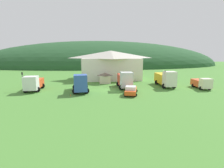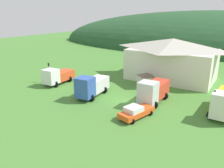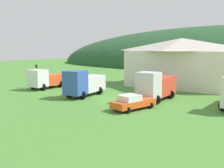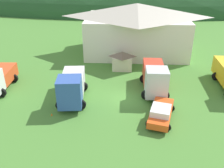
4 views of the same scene
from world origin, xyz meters
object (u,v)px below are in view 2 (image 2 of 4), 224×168
object	(u,v)px
play_shed_cream	(147,79)
tow_truck_silver	(153,91)
heavy_rig_striped	(224,101)
traffic_light_east	(214,101)
depot_building	(172,58)
traffic_light_west	(49,70)
service_pickup_orange	(136,112)
heavy_rig_white	(57,76)
box_truck_blue	(91,86)
traffic_cone_near_pickup	(71,100)

from	to	relation	value
play_shed_cream	tow_truck_silver	bearing A→B (deg)	-59.41
heavy_rig_striped	traffic_light_east	size ratio (longest dim) A/B	2.13
depot_building	tow_truck_silver	bearing A→B (deg)	-82.72
traffic_light_west	traffic_light_east	bearing A→B (deg)	-0.95
service_pickup_orange	traffic_light_west	distance (m)	21.91
heavy_rig_white	traffic_light_east	size ratio (longest dim) A/B	1.73
play_shed_cream	heavy_rig_striped	bearing A→B (deg)	-22.63
heavy_rig_white	traffic_light_west	xyz separation A→B (m)	(-2.09, 0.07, 0.77)
play_shed_cream	heavy_rig_striped	size ratio (longest dim) A/B	0.36
tow_truck_silver	heavy_rig_striped	world-z (taller)	tow_truck_silver
heavy_rig_white	box_truck_blue	size ratio (longest dim) A/B	0.92
heavy_rig_white	traffic_cone_near_pickup	bearing A→B (deg)	55.15
box_truck_blue	service_pickup_orange	distance (m)	10.11
tow_truck_silver	heavy_rig_striped	size ratio (longest dim) A/B	0.86
traffic_light_west	heavy_rig_white	bearing A→B (deg)	-2.01
tow_truck_silver	traffic_light_west	distance (m)	21.11
depot_building	play_shed_cream	xyz separation A→B (m)	(-2.16, -7.42, -2.86)
play_shed_cream	box_truck_blue	size ratio (longest dim) A/B	0.42
box_truck_blue	traffic_cone_near_pickup	distance (m)	3.95
heavy_rig_white	traffic_light_east	world-z (taller)	traffic_light_east
service_pickup_orange	box_truck_blue	bearing A→B (deg)	-93.87
play_shed_cream	service_pickup_orange	size ratio (longest dim) A/B	0.54
box_truck_blue	service_pickup_orange	world-z (taller)	box_truck_blue
depot_building	play_shed_cream	world-z (taller)	depot_building
heavy_rig_white	heavy_rig_striped	distance (m)	28.63
tow_truck_silver	traffic_light_east	world-z (taller)	traffic_light_east
play_shed_cream	box_truck_blue	xyz separation A→B (m)	(-5.44, -9.45, 0.46)
box_truck_blue	tow_truck_silver	bearing A→B (deg)	100.70
traffic_light_west	traffic_cone_near_pickup	distance (m)	11.59
box_truck_blue	traffic_light_west	xyz separation A→B (m)	(-11.69, 2.02, 0.55)
traffic_cone_near_pickup	traffic_light_east	bearing A→B (deg)	13.44
play_shed_cream	tow_truck_silver	size ratio (longest dim) A/B	0.42
depot_building	play_shed_cream	bearing A→B (deg)	-106.21
traffic_cone_near_pickup	traffic_light_west	bearing A→B (deg)	153.00
tow_truck_silver	box_truck_blue	bearing A→B (deg)	-73.20
service_pickup_orange	traffic_cone_near_pickup	distance (m)	11.14
tow_truck_silver	traffic_cone_near_pickup	bearing A→B (deg)	-61.37
service_pickup_orange	traffic_light_east	size ratio (longest dim) A/B	1.43
traffic_light_west	depot_building	bearing A→B (deg)	37.58
box_truck_blue	tow_truck_silver	size ratio (longest dim) A/B	1.02
service_pickup_orange	tow_truck_silver	bearing A→B (deg)	-163.92
depot_building	box_truck_blue	bearing A→B (deg)	-114.26
play_shed_cream	heavy_rig_striped	world-z (taller)	heavy_rig_striped
heavy_rig_white	depot_building	bearing A→B (deg)	128.43
service_pickup_orange	traffic_cone_near_pickup	xyz separation A→B (m)	(-11.11, 0.12, -0.83)
box_truck_blue	tow_truck_silver	xyz separation A→B (m)	(9.40, 2.75, 0.07)
heavy_rig_striped	box_truck_blue	bearing A→B (deg)	-77.11
box_truck_blue	traffic_light_east	bearing A→B (deg)	89.30
play_shed_cream	traffic_light_east	distance (m)	14.80
depot_building	traffic_light_west	xyz separation A→B (m)	(-19.29, -14.84, -1.85)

